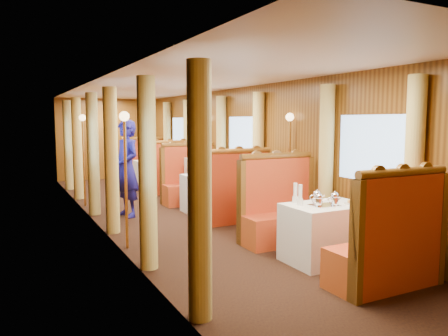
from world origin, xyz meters
TOP-DOWN VIEW (x-y plane):
  - floor at (0.00, 0.00)m, footprint 3.00×12.00m
  - ceiling at (0.00, 0.00)m, footprint 3.00×12.00m
  - wall_far at (0.00, 6.00)m, footprint 3.00×0.01m
  - wall_left at (-1.50, 0.00)m, footprint 0.01×12.00m
  - wall_right at (1.50, 0.00)m, footprint 0.01×12.00m
  - doorway_far at (0.00, 5.97)m, footprint 0.80×0.04m
  - table_near at (0.75, -3.50)m, footprint 1.05×0.72m
  - banquette_near_fwd at (0.75, -4.51)m, footprint 1.30×0.55m
  - banquette_near_aft at (0.75, -2.49)m, footprint 1.30×0.55m
  - table_mid at (0.75, 0.00)m, footprint 1.05×0.72m
  - banquette_mid_fwd at (0.75, -1.01)m, footprint 1.30×0.55m
  - banquette_mid_aft at (0.75, 1.01)m, footprint 1.30×0.55m
  - table_far at (0.75, 3.50)m, footprint 1.05×0.72m
  - banquette_far_fwd at (0.75, 2.49)m, footprint 1.30×0.55m
  - banquette_far_aft at (0.75, 4.51)m, footprint 1.30×0.55m
  - tea_tray at (0.65, -3.57)m, footprint 0.34×0.26m
  - teapot_left at (0.55, -3.58)m, footprint 0.19×0.17m
  - teapot_right at (0.75, -3.64)m, footprint 0.19×0.16m
  - teapot_back at (0.66, -3.41)m, footprint 0.20×0.17m
  - fruit_plate at (1.05, -3.65)m, footprint 0.23×0.23m
  - cup_inboard at (0.40, -3.39)m, footprint 0.08×0.08m
  - cup_outboard at (0.44, -3.24)m, footprint 0.08×0.08m
  - rose_vase_mid at (0.78, 0.01)m, footprint 0.06×0.06m
  - rose_vase_far at (0.78, 3.50)m, footprint 0.06×0.06m
  - window_left_near at (-1.49, -3.50)m, footprint 0.01×1.20m
  - curtain_left_near_a at (-1.38, -4.28)m, footprint 0.22×0.22m
  - curtain_left_near_b at (-1.38, -2.72)m, footprint 0.22×0.22m
  - window_right_near at (1.49, -3.50)m, footprint 0.01×1.20m
  - curtain_right_near_a at (1.38, -4.28)m, footprint 0.22×0.22m
  - curtain_right_near_b at (1.38, -2.72)m, footprint 0.22×0.22m
  - window_left_mid at (-1.49, 0.00)m, footprint 0.01×1.20m
  - curtain_left_mid_a at (-1.38, -0.78)m, footprint 0.22×0.22m
  - curtain_left_mid_b at (-1.38, 0.78)m, footprint 0.22×0.22m
  - window_right_mid at (1.49, 0.00)m, footprint 0.01×1.20m
  - curtain_right_mid_a at (1.38, -0.78)m, footprint 0.22×0.22m
  - curtain_right_mid_b at (1.38, 0.78)m, footprint 0.22×0.22m
  - window_left_far at (-1.49, 3.50)m, footprint 0.01×1.20m
  - curtain_left_far_a at (-1.38, 2.72)m, footprint 0.22×0.22m
  - curtain_left_far_b at (-1.38, 4.28)m, footprint 0.22×0.22m
  - window_right_far at (1.49, 3.50)m, footprint 0.01×1.20m
  - curtain_right_far_a at (1.38, 2.72)m, footprint 0.22×0.22m
  - curtain_right_far_b at (1.38, 4.28)m, footprint 0.22×0.22m
  - sconce_left_fore at (-1.40, -1.75)m, footprint 0.14×0.14m
  - sconce_right_fore at (1.40, -1.75)m, footprint 0.14×0.14m
  - sconce_left_aft at (-1.40, 1.75)m, footprint 0.14×0.14m
  - sconce_right_aft at (1.40, 1.75)m, footprint 0.14×0.14m
  - steward at (-0.86, 0.32)m, footprint 0.59×0.76m
  - passenger at (0.75, 0.76)m, footprint 0.40×0.44m

SIDE VIEW (x-z plane):
  - floor at x=0.00m, z-range -0.01..0.01m
  - table_near at x=0.75m, z-range 0.00..0.75m
  - table_mid at x=0.75m, z-range 0.00..0.75m
  - table_far at x=0.75m, z-range 0.00..0.75m
  - banquette_near_fwd at x=0.75m, z-range -0.25..1.09m
  - banquette_near_aft at x=0.75m, z-range -0.25..1.09m
  - banquette_mid_fwd at x=0.75m, z-range -0.25..1.09m
  - banquette_mid_aft at x=0.75m, z-range -0.25..1.09m
  - banquette_far_fwd at x=0.75m, z-range -0.25..1.09m
  - banquette_far_aft at x=0.75m, z-range -0.25..1.09m
  - passenger at x=0.75m, z-range 0.36..1.12m
  - tea_tray at x=0.65m, z-range 0.75..0.76m
  - fruit_plate at x=1.05m, z-range 0.74..0.80m
  - teapot_left at x=0.55m, z-range 0.75..0.88m
  - teapot_back at x=0.66m, z-range 0.75..0.88m
  - teapot_right at x=0.75m, z-range 0.75..0.89m
  - cup_inboard at x=0.40m, z-range 0.72..0.99m
  - cup_outboard at x=0.44m, z-range 0.72..0.99m
  - steward at x=-0.86m, z-range 0.00..1.84m
  - rose_vase_mid at x=0.78m, z-range 0.75..1.11m
  - rose_vase_far at x=0.78m, z-range 0.75..1.11m
  - doorway_far at x=0.00m, z-range 0.00..2.00m
  - curtain_left_near_a at x=-1.38m, z-range 0.00..2.35m
  - curtain_left_near_b at x=-1.38m, z-range 0.00..2.35m
  - curtain_right_near_a at x=1.38m, z-range 0.00..2.35m
  - curtain_right_near_b at x=1.38m, z-range 0.00..2.35m
  - curtain_left_mid_a at x=-1.38m, z-range 0.00..2.35m
  - curtain_left_mid_b at x=-1.38m, z-range 0.00..2.35m
  - curtain_right_mid_a at x=1.38m, z-range 0.00..2.35m
  - curtain_right_mid_b at x=1.38m, z-range 0.00..2.35m
  - curtain_left_far_a at x=-1.38m, z-range 0.00..2.35m
  - curtain_left_far_b at x=-1.38m, z-range 0.00..2.35m
  - curtain_right_far_a at x=1.38m, z-range 0.00..2.35m
  - curtain_right_far_b at x=1.38m, z-range 0.00..2.35m
  - wall_far at x=0.00m, z-range 0.00..2.50m
  - wall_left at x=-1.50m, z-range 0.00..2.50m
  - wall_right at x=1.50m, z-range 0.00..2.50m
  - sconce_left_fore at x=-1.40m, z-range 0.41..2.36m
  - sconce_right_fore at x=1.40m, z-range 0.41..2.36m
  - sconce_left_aft at x=-1.40m, z-range 0.41..2.36m
  - sconce_right_aft at x=1.40m, z-range 0.41..2.36m
  - window_left_near at x=-1.49m, z-range 1.00..1.90m
  - window_right_near at x=1.49m, z-range 1.00..1.90m
  - window_left_mid at x=-1.49m, z-range 1.00..1.90m
  - window_right_mid at x=1.49m, z-range 1.00..1.90m
  - window_left_far at x=-1.49m, z-range 1.00..1.90m
  - window_right_far at x=1.49m, z-range 1.00..1.90m
  - ceiling at x=0.00m, z-range 2.49..2.51m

